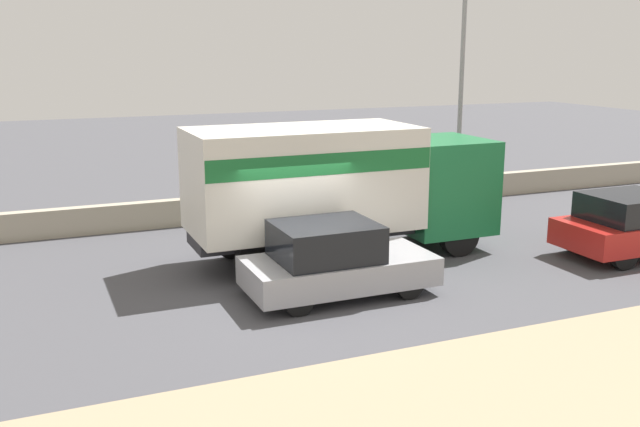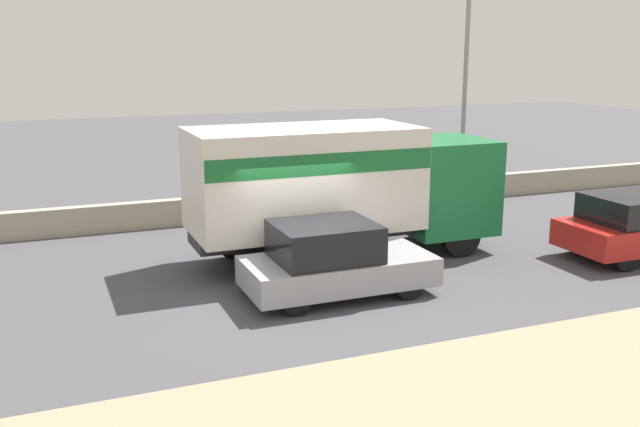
# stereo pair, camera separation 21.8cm
# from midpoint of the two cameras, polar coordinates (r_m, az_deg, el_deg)

# --- Properties ---
(ground_plane) EXTENTS (80.00, 80.00, 0.00)m
(ground_plane) POSITION_cam_midpoint_polar(r_m,az_deg,el_deg) (14.54, -0.96, -6.50)
(ground_plane) COLOR #47474C
(stone_wall_backdrop) EXTENTS (60.00, 0.35, 0.75)m
(stone_wall_backdrop) POSITION_cam_midpoint_polar(r_m,az_deg,el_deg) (20.65, -7.98, 0.41)
(stone_wall_backdrop) COLOR #A39984
(stone_wall_backdrop) RESTS_ON ground_plane
(street_lamp) EXTENTS (0.56, 0.28, 7.25)m
(street_lamp) POSITION_cam_midpoint_polar(r_m,az_deg,el_deg) (22.09, 11.00, 11.09)
(street_lamp) COLOR gray
(street_lamp) RESTS_ON ground_plane
(box_truck) EXTENTS (7.28, 2.50, 3.14)m
(box_truck) POSITION_cam_midpoint_polar(r_m,az_deg,el_deg) (16.55, 0.92, 2.62)
(box_truck) COLOR #196B38
(box_truck) RESTS_ON ground_plane
(car_hatchback) EXTENTS (3.81, 1.78, 1.51)m
(car_hatchback) POSITION_cam_midpoint_polar(r_m,az_deg,el_deg) (14.29, 0.71, -3.78)
(car_hatchback) COLOR #9E9EA3
(car_hatchback) RESTS_ON ground_plane
(car_sedan_second) EXTENTS (3.85, 1.84, 1.51)m
(car_sedan_second) POSITION_cam_midpoint_polar(r_m,az_deg,el_deg) (18.60, 23.60, -0.81)
(car_sedan_second) COLOR #B21E19
(car_sedan_second) RESTS_ON ground_plane
(pedestrian) EXTENTS (0.35, 0.35, 1.61)m
(pedestrian) POSITION_cam_midpoint_polar(r_m,az_deg,el_deg) (23.01, 10.32, 2.81)
(pedestrian) COLOR #1E1E2D
(pedestrian) RESTS_ON ground_plane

